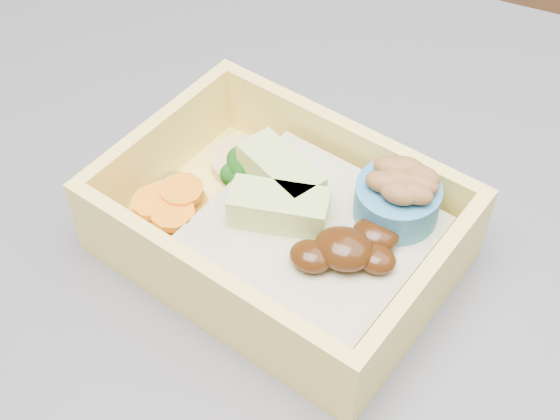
% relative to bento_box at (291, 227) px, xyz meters
% --- Properties ---
extents(bento_box, '(0.22, 0.18, 0.07)m').
position_rel_bento_box_xyz_m(bento_box, '(0.00, 0.00, 0.00)').
color(bento_box, '#FFE469').
rests_on(bento_box, island).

